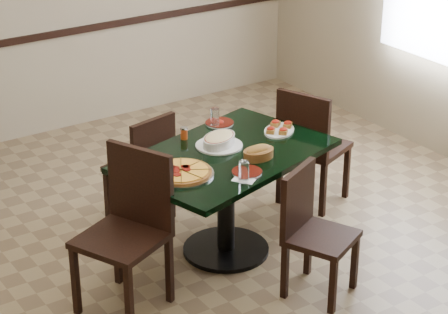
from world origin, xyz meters
TOP-DOWN VIEW (x-y plane):
  - floor at (0.00, 0.00)m, footprint 5.50×5.50m
  - room_shell at (1.02, 1.73)m, footprint 5.50×5.50m
  - main_table at (0.05, 0.07)m, footprint 1.58×1.23m
  - chair_far at (-0.19, 0.76)m, footprint 0.47×0.47m
  - chair_near at (0.24, -0.62)m, footprint 0.52×0.52m
  - chair_right at (0.96, 0.31)m, footprint 0.56×0.56m
  - chair_left at (-0.76, -0.10)m, footprint 0.62×0.62m
  - pepperoni_pizza at (-0.36, -0.05)m, footprint 0.41×0.41m
  - lasagna_casserole at (0.08, 0.18)m, footprint 0.34×0.32m
  - bread_basket at (0.18, -0.12)m, footprint 0.22×0.16m
  - bruschetta_platter at (0.56, 0.16)m, footprint 0.35×0.33m
  - side_plate_near at (-0.01, -0.26)m, footprint 0.19×0.19m
  - side_plate_far_r at (0.29, 0.51)m, footprint 0.20×0.20m
  - side_plate_far_l at (-0.53, 0.26)m, footprint 0.19×0.19m
  - napkin_setting at (-0.06, -0.32)m, footprint 0.19×0.19m
  - water_glass_a at (0.24, 0.49)m, footprint 0.06×0.06m
  - water_glass_b at (-0.10, -0.35)m, footprint 0.07×0.07m
  - pepper_shaker at (-0.06, 0.42)m, footprint 0.05×0.05m

SIDE VIEW (x-z plane):
  - floor at x=0.00m, z-range 0.00..0.00m
  - chair_near at x=0.24m, z-range 0.05..0.88m
  - chair_far at x=-0.19m, z-range 0.05..0.89m
  - chair_right at x=0.96m, z-range 0.06..0.99m
  - main_table at x=0.05m, z-range 0.19..0.94m
  - chair_left at x=-0.76m, z-range 0.07..1.07m
  - napkin_setting at x=-0.06m, z-range 0.75..0.76m
  - side_plate_near at x=-0.01m, z-range 0.75..0.77m
  - side_plate_far_l at x=-0.53m, z-range 0.75..0.77m
  - side_plate_far_r at x=0.29m, z-range 0.74..0.77m
  - pepperoni_pizza at x=-0.36m, z-range 0.75..0.79m
  - bruschetta_platter at x=0.56m, z-range 0.75..0.80m
  - bread_basket at x=0.18m, z-range 0.74..0.84m
  - pepper_shaker at x=-0.06m, z-range 0.75..0.84m
  - lasagna_casserole at x=0.08m, z-range 0.75..0.84m
  - water_glass_a at x=0.24m, z-range 0.75..0.88m
  - water_glass_b at x=-0.10m, z-range 0.75..0.89m
  - room_shell at x=1.02m, z-range -1.58..3.92m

